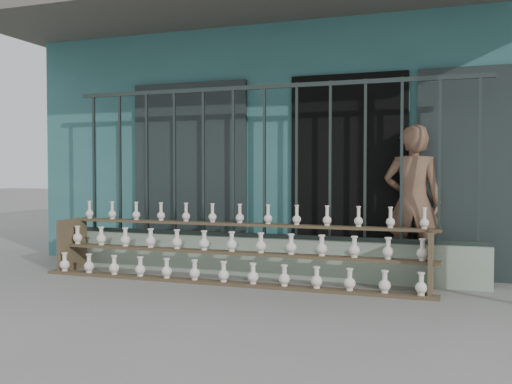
% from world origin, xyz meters
% --- Properties ---
extents(ground, '(60.00, 60.00, 0.00)m').
position_xyz_m(ground, '(0.00, 0.00, 0.00)').
color(ground, slate).
extents(workshop_building, '(7.40, 6.60, 3.21)m').
position_xyz_m(workshop_building, '(0.00, 4.23, 1.62)').
color(workshop_building, '#2F6364').
rests_on(workshop_building, ground).
extents(parapet_wall, '(5.00, 0.20, 0.45)m').
position_xyz_m(parapet_wall, '(0.00, 1.30, 0.23)').
color(parapet_wall, '#8DA38B').
rests_on(parapet_wall, ground).
extents(security_fence, '(5.00, 0.04, 1.80)m').
position_xyz_m(security_fence, '(-0.00, 1.30, 1.35)').
color(security_fence, '#283330').
rests_on(security_fence, parapet_wall).
extents(shelf_rack, '(4.50, 0.68, 0.85)m').
position_xyz_m(shelf_rack, '(-0.25, 0.88, 0.36)').
color(shelf_rack, brown).
rests_on(shelf_rack, ground).
extents(elderly_woman, '(0.67, 0.46, 1.76)m').
position_xyz_m(elderly_woman, '(1.67, 1.61, 0.88)').
color(elderly_woman, brown).
rests_on(elderly_woman, ground).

